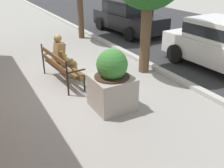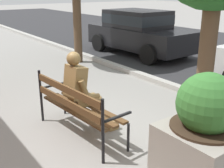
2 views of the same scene
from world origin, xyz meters
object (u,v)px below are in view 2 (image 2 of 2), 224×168
at_px(concrete_planter, 204,138).
at_px(parked_car_black, 139,31).
at_px(park_bench, 76,105).
at_px(bronze_statue_seated, 84,93).

bearing_deg(concrete_planter, parked_car_black, 144.81).
height_order(concrete_planter, parked_car_black, parked_car_black).
bearing_deg(concrete_planter, park_bench, -162.99).
xyz_separation_m(park_bench, concrete_planter, (1.95, 0.60, 0.10)).
relative_size(park_bench, bronze_statue_seated, 1.34).
relative_size(park_bench, concrete_planter, 1.28).
height_order(bronze_statue_seated, concrete_planter, concrete_planter).
distance_m(park_bench, parked_car_black, 6.39).
distance_m(concrete_planter, parked_car_black, 7.43).
xyz_separation_m(park_bench, parked_car_black, (-4.12, 4.88, 0.30)).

